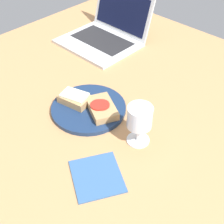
% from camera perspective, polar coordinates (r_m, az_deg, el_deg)
% --- Properties ---
extents(wooden_table, '(1.40, 1.40, 0.03)m').
position_cam_1_polar(wooden_table, '(1.00, -1.50, -0.85)').
color(wooden_table, '#B27F51').
rests_on(wooden_table, ground).
extents(plate, '(0.24, 0.24, 0.01)m').
position_cam_1_polar(plate, '(1.00, -4.30, 0.69)').
color(plate, navy).
rests_on(plate, wooden_table).
extents(sandwich_with_tomato, '(0.14, 0.12, 0.03)m').
position_cam_1_polar(sandwich_with_tomato, '(0.96, -1.83, 0.74)').
color(sandwich_with_tomato, '#A88456').
rests_on(sandwich_with_tomato, plate).
extents(sandwich_with_cheese, '(0.11, 0.08, 0.03)m').
position_cam_1_polar(sandwich_with_cheese, '(1.00, -6.84, 2.50)').
color(sandwich_with_cheese, '#A88456').
rests_on(sandwich_with_cheese, plate).
extents(wine_glass, '(0.07, 0.07, 0.12)m').
position_cam_1_polar(wine_glass, '(0.85, 5.06, -1.30)').
color(wine_glass, white).
rests_on(wine_glass, wooden_table).
extents(laptop, '(0.31, 0.30, 0.19)m').
position_cam_1_polar(laptop, '(1.36, -0.98, 14.47)').
color(laptop, silver).
rests_on(laptop, wooden_table).
extents(napkin, '(0.18, 0.18, 0.00)m').
position_cam_1_polar(napkin, '(0.82, -2.77, -11.63)').
color(napkin, '#33598C').
rests_on(napkin, wooden_table).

